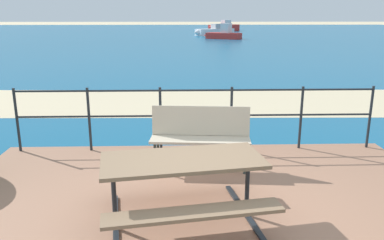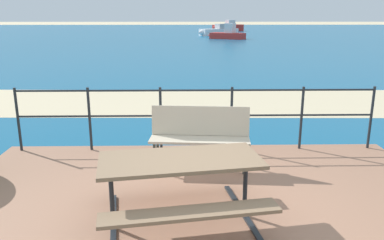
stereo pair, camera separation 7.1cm
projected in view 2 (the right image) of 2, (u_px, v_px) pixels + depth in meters
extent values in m
plane|color=beige|center=(203.00, 226.00, 4.32)|extent=(240.00, 240.00, 0.00)
cube|color=#996B51|center=(203.00, 224.00, 4.32)|extent=(6.40, 5.20, 0.06)
cube|color=#145B84|center=(186.00, 35.00, 42.91)|extent=(90.00, 90.00, 0.01)
cube|color=beige|center=(192.00, 102.00, 10.43)|extent=(54.07, 4.73, 0.01)
cube|color=#7A6047|center=(180.00, 160.00, 4.12)|extent=(1.80, 1.03, 0.04)
cube|color=#7A6047|center=(191.00, 213.00, 3.62)|extent=(1.72, 0.53, 0.04)
cube|color=#7A6047|center=(173.00, 165.00, 4.77)|extent=(1.72, 0.53, 0.04)
cylinder|color=#1E2328|center=(112.00, 197.00, 4.08)|extent=(0.06, 0.06, 0.73)
cube|color=#1E2328|center=(113.00, 227.00, 4.18)|extent=(0.30, 1.47, 0.03)
cylinder|color=#1E2328|center=(245.00, 186.00, 4.34)|extent=(0.06, 0.06, 0.73)
cube|color=#1E2328|center=(244.00, 214.00, 4.43)|extent=(0.30, 1.47, 0.03)
cube|color=#BCAD93|center=(200.00, 140.00, 5.67)|extent=(1.48, 0.53, 0.04)
cube|color=#BCAD93|center=(200.00, 121.00, 5.78)|extent=(1.45, 0.20, 0.44)
cylinder|color=#2D3833|center=(155.00, 157.00, 5.62)|extent=(0.04, 0.04, 0.45)
cylinder|color=#2D3833|center=(158.00, 150.00, 5.91)|extent=(0.04, 0.04, 0.45)
cylinder|color=#2D3833|center=(244.00, 159.00, 5.54)|extent=(0.04, 0.04, 0.45)
cylinder|color=#2D3833|center=(243.00, 152.00, 5.83)|extent=(0.04, 0.04, 0.45)
cylinder|color=#1E2328|center=(18.00, 120.00, 6.43)|extent=(0.04, 0.04, 1.07)
cylinder|color=#1E2328|center=(90.00, 119.00, 6.45)|extent=(0.04, 0.04, 1.07)
cylinder|color=#1E2328|center=(161.00, 119.00, 6.48)|extent=(0.04, 0.04, 1.07)
cylinder|color=#1E2328|center=(231.00, 119.00, 6.50)|extent=(0.04, 0.04, 1.07)
cylinder|color=#1E2328|center=(301.00, 118.00, 6.52)|extent=(0.04, 0.04, 1.07)
cylinder|color=#1E2328|center=(371.00, 118.00, 6.55)|extent=(0.04, 0.04, 1.07)
cylinder|color=#1E2328|center=(196.00, 90.00, 6.36)|extent=(5.90, 0.03, 0.03)
cylinder|color=#1E2328|center=(196.00, 116.00, 6.47)|extent=(5.90, 0.03, 0.03)
cube|color=red|center=(228.00, 36.00, 36.98)|extent=(3.46, 2.75, 0.55)
cube|color=silver|center=(230.00, 28.00, 36.68)|extent=(1.14, 1.19, 0.89)
cone|color=red|center=(210.00, 35.00, 37.85)|extent=(0.68, 0.68, 0.50)
cube|color=red|center=(228.00, 28.00, 53.62)|extent=(4.56, 3.69, 0.87)
cube|color=silver|center=(230.00, 22.00, 53.62)|extent=(1.42, 1.35, 0.62)
cone|color=red|center=(214.00, 28.00, 52.18)|extent=(0.86, 0.93, 0.79)
cube|color=silver|center=(219.00, 32.00, 43.10)|extent=(4.56, 3.53, 0.71)
cube|color=#A5A8AD|center=(222.00, 26.00, 43.13)|extent=(1.51, 1.41, 0.53)
cone|color=silver|center=(200.00, 33.00, 41.71)|extent=(0.77, 0.81, 0.64)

